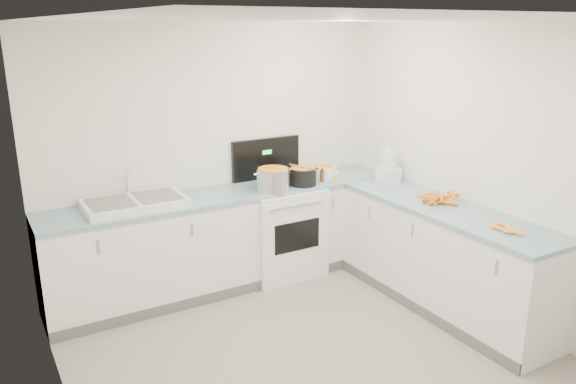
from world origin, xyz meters
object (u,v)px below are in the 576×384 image
stove (280,228)px  spice_jar (336,178)px  black_pot (303,177)px  steel_pot (273,181)px  sink (135,203)px  food_processor (389,167)px  extract_bottle (322,176)px  mixing_bowl (325,171)px

stove → spice_jar: size_ratio=15.00×
black_pot → spice_jar: black_pot is taller
stove → steel_pot: stove is taller
sink → spice_jar: (1.97, -0.25, 0.01)m
food_processor → steel_pot: bearing=165.3°
steel_pot → black_pot: 0.35m
stove → spice_jar: bearing=-24.1°
stove → black_pot: bearing=-33.0°
sink → black_pot: bearing=-4.9°
extract_bottle → sink: bearing=175.7°
extract_bottle → food_processor: bearing=-29.3°
steel_pot → black_pot: bearing=3.9°
sink → black_pot: (1.64, -0.14, 0.04)m
black_pot → sink: bearing=175.1°
stove → mixing_bowl: bearing=3.4°
stove → extract_bottle: stove is taller
steel_pot → extract_bottle: steel_pot is taller
stove → extract_bottle: bearing=-16.5°
stove → black_pot: (0.19, -0.12, 0.54)m
black_pot → food_processor: food_processor is taller
sink → extract_bottle: bearing=-4.3°
stove → spice_jar: stove is taller
mixing_bowl → food_processor: (0.45, -0.49, 0.09)m
spice_jar → mixing_bowl: bearing=81.6°
stove → sink: (-1.45, 0.02, 0.50)m
sink → spice_jar: 1.99m
food_processor → black_pot: bearing=158.0°
mixing_bowl → sink: bearing=-179.5°
stove → extract_bottle: (0.42, -0.12, 0.52)m
sink → extract_bottle: size_ratio=7.60×
stove → sink: 1.54m
stove → mixing_bowl: stove is taller
stove → black_pot: stove is taller
steel_pot → food_processor: 1.21m
spice_jar → steel_pot: bearing=172.9°
stove → steel_pot: 0.60m
extract_bottle → black_pot: bearing=-179.9°
mixing_bowl → spice_jar: bearing=-98.4°
sink → extract_bottle: sink is taller
steel_pot → stove: bearing=43.2°
steel_pot → mixing_bowl: steel_pot is taller
extract_bottle → spice_jar: (0.10, -0.11, -0.01)m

